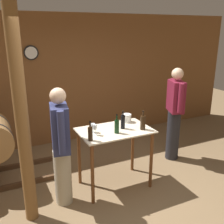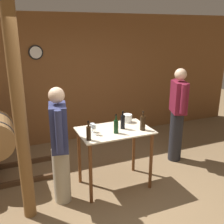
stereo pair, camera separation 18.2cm
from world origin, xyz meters
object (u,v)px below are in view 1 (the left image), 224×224
at_px(wine_glass_near_center, 93,126).
at_px(wine_glass_near_left, 95,127).
at_px(wine_bottle_left, 117,126).
at_px(wine_bottle_right, 143,122).
at_px(person_host, 175,112).
at_px(wooden_post, 22,121).
at_px(wine_bottle_far_left, 90,133).
at_px(person_visitor_with_scarf, 61,145).
at_px(wine_bottle_center, 123,121).
at_px(ice_bucket, 127,118).

bearing_deg(wine_glass_near_center, wine_glass_near_left, -95.24).
distance_m(wine_bottle_left, wine_bottle_right, 0.42).
relative_size(wine_bottle_right, wine_glass_near_center, 2.22).
bearing_deg(wine_bottle_left, person_host, 18.68).
bearing_deg(wooden_post, wine_bottle_far_left, 0.12).
relative_size(wine_bottle_left, wine_bottle_right, 0.96).
bearing_deg(wooden_post, person_host, 11.88).
distance_m(wine_bottle_far_left, person_visitor_with_scarf, 0.43).
bearing_deg(wine_glass_near_center, wine_bottle_left, -30.06).
bearing_deg(wine_bottle_center, wine_glass_near_center, 173.67).
relative_size(wine_bottle_far_left, wine_bottle_center, 0.97).
relative_size(wine_bottle_center, person_visitor_with_scarf, 0.17).
height_order(wine_bottle_far_left, person_visitor_with_scarf, person_visitor_with_scarf).
distance_m(ice_bucket, person_host, 1.08).
relative_size(ice_bucket, person_host, 0.09).
xyz_separation_m(person_host, person_visitor_with_scarf, (-2.24, -0.43, -0.03)).
height_order(wine_bottle_far_left, wine_bottle_left, wine_bottle_left).
distance_m(wine_bottle_left, wine_glass_near_center, 0.35).
xyz_separation_m(wooden_post, wine_glass_near_center, (0.99, 0.26, -0.31)).
bearing_deg(wooden_post, wine_glass_near_left, 9.15).
height_order(wine_bottle_far_left, wine_bottle_right, wine_bottle_right).
bearing_deg(wine_bottle_center, ice_bucket, 50.80).
relative_size(wooden_post, wine_glass_near_left, 17.56).
bearing_deg(wine_bottle_right, ice_bucket, 98.23).
xyz_separation_m(wine_bottle_right, ice_bucket, (-0.06, 0.40, -0.05)).
xyz_separation_m(wine_glass_near_left, person_host, (1.74, 0.41, -0.13)).
height_order(wine_bottle_far_left, wine_bottle_center, wine_bottle_center).
height_order(wooden_post, wine_bottle_right, wooden_post).
height_order(ice_bucket, person_host, person_host).
height_order(wine_bottle_center, wine_glass_near_center, wine_bottle_center).
height_order(person_host, person_visitor_with_scarf, person_host).
xyz_separation_m(wine_bottle_left, wine_glass_near_center, (-0.30, 0.17, -0.01)).
height_order(wine_bottle_left, wine_bottle_right, wine_bottle_right).
height_order(wine_glass_near_left, person_host, person_host).
xyz_separation_m(wine_bottle_center, wine_glass_near_left, (-0.47, -0.05, -0.00)).
xyz_separation_m(wine_bottle_left, person_visitor_with_scarf, (-0.81, 0.05, -0.16)).
distance_m(wine_bottle_left, person_host, 1.51).
distance_m(wine_glass_near_center, person_host, 1.76).
relative_size(wine_bottle_left, wine_glass_near_left, 1.85).
xyz_separation_m(wine_glass_near_left, ice_bucket, (0.67, 0.29, -0.05)).
distance_m(wooden_post, wine_bottle_right, 1.73).
bearing_deg(wine_glass_near_left, ice_bucket, 23.63).
distance_m(wine_glass_near_left, wine_glass_near_center, 0.11).
bearing_deg(wine_glass_near_center, ice_bucket, 15.87).
height_order(wine_bottle_center, wine_glass_near_left, wine_bottle_center).
bearing_deg(wine_bottle_center, wine_bottle_right, -32.81).
bearing_deg(wine_bottle_far_left, wooden_post, -179.88).
height_order(wooden_post, wine_bottle_far_left, wooden_post).
xyz_separation_m(wine_glass_near_left, wine_glass_near_center, (0.01, 0.10, -0.02)).
xyz_separation_m(wine_glass_near_center, person_host, (1.73, 0.31, -0.12)).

